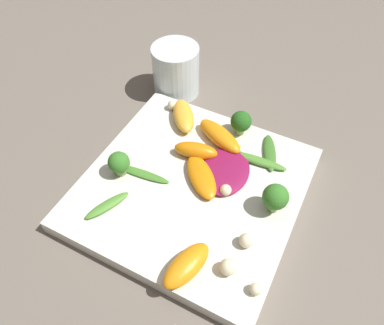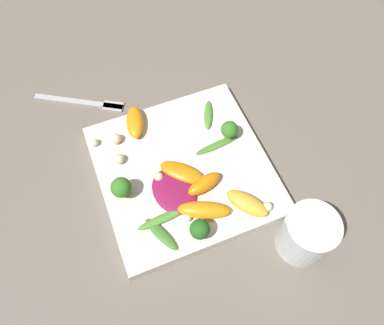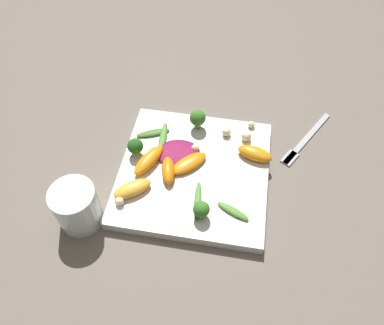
{
  "view_description": "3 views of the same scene",
  "coord_description": "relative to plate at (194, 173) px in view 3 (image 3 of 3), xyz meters",
  "views": [
    {
      "loc": [
        -0.13,
        0.26,
        0.41
      ],
      "look_at": [
        0.01,
        -0.02,
        0.04
      ],
      "focal_mm": 35.0,
      "sensor_mm": 36.0,
      "label": 1
    },
    {
      "loc": [
        -0.09,
        -0.27,
        0.56
      ],
      "look_at": [
        0.01,
        -0.01,
        0.04
      ],
      "focal_mm": 35.0,
      "sensor_mm": 36.0,
      "label": 2
    },
    {
      "loc": [
        0.39,
        0.06,
        0.59
      ],
      "look_at": [
        -0.0,
        -0.0,
        0.04
      ],
      "focal_mm": 35.0,
      "sensor_mm": 36.0,
      "label": 3
    }
  ],
  "objects": [
    {
      "name": "broccoli_floret_1",
      "position": [
        -0.02,
        -0.11,
        0.03
      ],
      "size": [
        0.03,
        0.03,
        0.04
      ],
      "color": "#84AD5B",
      "rests_on": "plate"
    },
    {
      "name": "orange_segment_4",
      "position": [
        0.02,
        -0.04,
        0.02
      ],
      "size": [
        0.06,
        0.04,
        0.02
      ],
      "color": "orange",
      "rests_on": "plate"
    },
    {
      "name": "drinking_glass",
      "position": [
        0.12,
        -0.18,
        0.03
      ],
      "size": [
        0.08,
        0.08,
        0.08
      ],
      "color": "silver",
      "rests_on": "ground_plane"
    },
    {
      "name": "macadamia_nut_5",
      "position": [
        -0.09,
        0.05,
        0.02
      ],
      "size": [
        0.02,
        0.02,
        0.02
      ],
      "color": "beige",
      "rests_on": "plate"
    },
    {
      "name": "arugula_sprig_1",
      "position": [
        0.08,
        0.08,
        0.01
      ],
      "size": [
        0.04,
        0.06,
        0.01
      ],
      "color": "#518E33",
      "rests_on": "plate"
    },
    {
      "name": "orange_segment_2",
      "position": [
        -0.05,
        0.11,
        0.02
      ],
      "size": [
        0.05,
        0.07,
        0.02
      ],
      "color": "orange",
      "rests_on": "plate"
    },
    {
      "name": "ground_plane",
      "position": [
        0.0,
        0.0,
        -0.01
      ],
      "size": [
        2.4,
        2.4,
        0.0
      ],
      "primitive_type": "plane",
      "color": "#6B6056"
    },
    {
      "name": "plate",
      "position": [
        0.0,
        0.0,
        0.0
      ],
      "size": [
        0.27,
        0.27,
        0.02
      ],
      "color": "silver",
      "rests_on": "ground_plane"
    },
    {
      "name": "orange_segment_3",
      "position": [
        0.07,
        -0.1,
        0.02
      ],
      "size": [
        0.07,
        0.07,
        0.02
      ],
      "color": "#FCAD33",
      "rests_on": "plate"
    },
    {
      "name": "macadamia_nut_3",
      "position": [
        -0.04,
        -0.01,
        0.02
      ],
      "size": [
        0.02,
        0.02,
        0.02
      ],
      "color": "beige",
      "rests_on": "plate"
    },
    {
      "name": "broccoli_floret_0",
      "position": [
        -0.11,
        -0.01,
        0.04
      ],
      "size": [
        0.03,
        0.03,
        0.04
      ],
      "color": "#7A9E51",
      "rests_on": "plate"
    },
    {
      "name": "arugula_sprig_3",
      "position": [
        -0.07,
        -0.09,
        0.01
      ],
      "size": [
        0.04,
        0.07,
        0.01
      ],
      "color": "#3D7528",
      "rests_on": "plate"
    },
    {
      "name": "radicchio_leaf_0",
      "position": [
        -0.03,
        -0.04,
        0.02
      ],
      "size": [
        0.08,
        0.09,
        0.01
      ],
      "color": "maroon",
      "rests_on": "plate"
    },
    {
      "name": "arugula_sprig_2",
      "position": [
        0.07,
        0.02,
        0.01
      ],
      "size": [
        0.08,
        0.02,
        0.0
      ],
      "color": "#47842D",
      "rests_on": "plate"
    },
    {
      "name": "macadamia_nut_4",
      "position": [
        -0.03,
        -0.09,
        0.02
      ],
      "size": [
        0.01,
        0.01,
        0.01
      ],
      "color": "beige",
      "rests_on": "plate"
    },
    {
      "name": "macadamia_nut_2",
      "position": [
        0.09,
        -0.11,
        0.02
      ],
      "size": [
        0.02,
        0.02,
        0.02
      ],
      "color": "beige",
      "rests_on": "plate"
    },
    {
      "name": "orange_segment_0",
      "position": [
        -0.01,
        -0.01,
        0.02
      ],
      "size": [
        0.08,
        0.08,
        0.01
      ],
      "color": "orange",
      "rests_on": "plate"
    },
    {
      "name": "broccoli_floret_2",
      "position": [
        0.09,
        0.03,
        0.03
      ],
      "size": [
        0.03,
        0.03,
        0.04
      ],
      "color": "#7A9E51",
      "rests_on": "plate"
    },
    {
      "name": "macadamia_nut_0",
      "position": [
        -0.12,
        0.1,
        0.02
      ],
      "size": [
        0.01,
        0.01,
        0.01
      ],
      "color": "beige",
      "rests_on": "plate"
    },
    {
      "name": "fork",
      "position": [
        -0.11,
        0.2,
        -0.01
      ],
      "size": [
        0.16,
        0.1,
        0.01
      ],
      "color": "#B2B2B7",
      "rests_on": "ground_plane"
    },
    {
      "name": "arugula_sprig_0",
      "position": [
        -0.06,
        -0.07,
        0.01
      ],
      "size": [
        0.08,
        0.02,
        0.01
      ],
      "color": "#518E33",
      "rests_on": "plate"
    },
    {
      "name": "macadamia_nut_1",
      "position": [
        -0.09,
        0.09,
        0.02
      ],
      "size": [
        0.02,
        0.02,
        0.02
      ],
      "color": "beige",
      "rests_on": "plate"
    },
    {
      "name": "orange_segment_1",
      "position": [
        0.0,
        -0.09,
        0.02
      ],
      "size": [
        0.08,
        0.06,
        0.02
      ],
      "color": "orange",
      "rests_on": "plate"
    }
  ]
}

